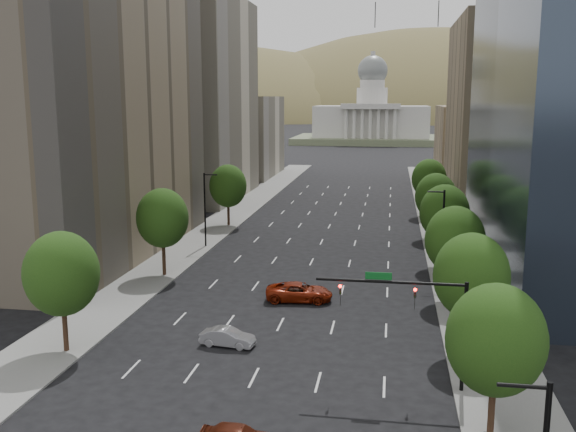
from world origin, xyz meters
The scene contains 22 objects.
sidewalk_left centered at (-15.50, 60.00, 0.07)m, with size 6.00×200.00×0.15m, color slate.
sidewalk_right centered at (15.50, 60.00, 0.07)m, with size 6.00×200.00×0.15m, color slate.
midrise_cream_left centered at (-25.00, 103.00, 17.50)m, with size 14.00×30.00×35.00m, color beige.
filler_left centered at (-25.00, 136.00, 9.00)m, with size 14.00×26.00×18.00m, color beige.
parking_tan_right centered at (25.00, 100.00, 15.00)m, with size 14.00×30.00×30.00m, color #8C7759.
filler_right centered at (25.00, 133.00, 8.00)m, with size 14.00×26.00×16.00m, color #8C7759.
tree_right_0 centered at (14.00, 25.00, 5.39)m, with size 5.20×5.20×8.39m.
tree_right_1 centered at (14.00, 36.00, 5.75)m, with size 5.20×5.20×8.75m.
tree_right_2 centered at (14.00, 48.00, 5.60)m, with size 5.20×5.20×8.61m.
tree_right_3 centered at (14.00, 60.00, 5.89)m, with size 5.20×5.20×8.89m.
tree_right_4 centered at (14.00, 74.00, 5.46)m, with size 5.20×5.20×8.46m.
tree_right_5 centered at (14.00, 90.00, 5.75)m, with size 5.20×5.20×8.75m.
tree_left_0 centered at (-14.00, 32.00, 5.75)m, with size 5.20×5.20×8.75m.
tree_left_1 centered at (-14.00, 52.00, 5.96)m, with size 5.20×5.20×8.97m.
tree_left_2 centered at (-14.00, 78.00, 5.68)m, with size 5.20×5.20×8.68m.
streetlight_rn centered at (13.44, 55.00, 4.84)m, with size 1.70×0.20×9.00m.
streetlight_ln centered at (-13.44, 65.00, 4.84)m, with size 1.70×0.20×9.00m.
traffic_signal centered at (10.53, 30.00, 5.17)m, with size 9.12×0.40×7.38m.
capitol centered at (0.00, 249.71, 8.58)m, with size 60.00×40.00×35.20m.
foothills centered at (34.67, 599.39, -37.78)m, with size 720.00×413.00×263.00m.
car_silver centered at (-3.00, 34.96, 0.66)m, with size 1.40×4.01×1.32m, color #9E9EA4.
car_red_far centered at (0.62, 46.20, 0.82)m, with size 2.72×5.89×1.64m, color maroon.
Camera 1 is at (8.39, -7.90, 17.79)m, focal length 40.03 mm.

